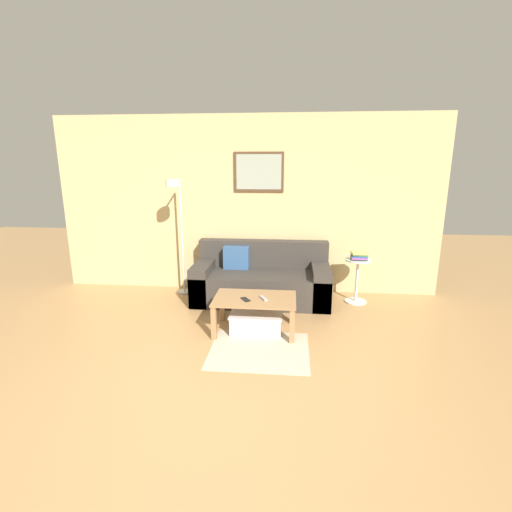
{
  "coord_description": "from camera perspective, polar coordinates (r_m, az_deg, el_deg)",
  "views": [
    {
      "loc": [
        0.67,
        -2.32,
        1.88
      ],
      "look_at": [
        0.28,
        1.77,
        0.85
      ],
      "focal_mm": 26.0,
      "sensor_mm": 36.0,
      "label": 1
    }
  ],
  "objects": [
    {
      "name": "side_table",
      "position": [
        5.28,
        15.29,
        -3.08
      ],
      "size": [
        0.35,
        0.35,
        0.61
      ],
      "color": "silver",
      "rests_on": "ground_plane"
    },
    {
      "name": "wall_back",
      "position": [
        5.47,
        -1.57,
        7.81
      ],
      "size": [
        5.6,
        0.09,
        2.55
      ],
      "color": "tan",
      "rests_on": "ground_plane"
    },
    {
      "name": "ground_plane",
      "position": [
        3.06,
        -9.18,
        -24.06
      ],
      "size": [
        16.0,
        16.0,
        0.0
      ],
      "primitive_type": "plane",
      "color": "tan"
    },
    {
      "name": "couch",
      "position": [
        5.22,
        0.82,
        -3.76
      ],
      "size": [
        1.86,
        0.85,
        0.8
      ],
      "color": "#38332D",
      "rests_on": "ground_plane"
    },
    {
      "name": "cell_phone",
      "position": [
        4.16,
        -1.63,
        -6.69
      ],
      "size": [
        0.13,
        0.15,
        0.01
      ],
      "primitive_type": "cube",
      "rotation": [
        0.0,
        0.0,
        0.57
      ],
      "color": "black",
      "rests_on": "coffee_table"
    },
    {
      "name": "coffee_table",
      "position": [
        4.24,
        -0.17,
        -7.37
      ],
      "size": [
        0.93,
        0.58,
        0.4
      ],
      "color": "#997047",
      "rests_on": "ground_plane"
    },
    {
      "name": "remote_control",
      "position": [
        4.17,
        1.15,
        -6.51
      ],
      "size": [
        0.1,
        0.15,
        0.02
      ],
      "primitive_type": "cube",
      "rotation": [
        0.0,
        0.0,
        0.48
      ],
      "color": "#99999E",
      "rests_on": "coffee_table"
    },
    {
      "name": "floor_lamp",
      "position": [
        5.25,
        -12.02,
        5.82
      ],
      "size": [
        0.21,
        0.5,
        1.67
      ],
      "color": "silver",
      "rests_on": "ground_plane"
    },
    {
      "name": "book_stack",
      "position": [
        5.18,
        15.58,
        0.03
      ],
      "size": [
        0.24,
        0.19,
        0.11
      ],
      "color": "#387F4C",
      "rests_on": "side_table"
    },
    {
      "name": "storage_bin",
      "position": [
        4.32,
        0.06,
        -10.03
      ],
      "size": [
        0.6,
        0.4,
        0.22
      ],
      "color": "#B2B2B7",
      "rests_on": "ground_plane"
    },
    {
      "name": "area_rug",
      "position": [
        3.95,
        0.51,
        -14.29
      ],
      "size": [
        1.02,
        0.87,
        0.01
      ],
      "primitive_type": "cube",
      "color": "#C1B299",
      "rests_on": "ground_plane"
    }
  ]
}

